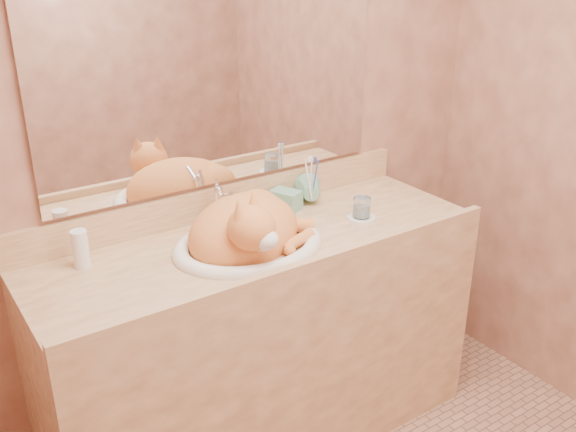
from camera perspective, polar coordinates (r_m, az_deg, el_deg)
wall_back at (r=2.30m, az=-6.22°, el=9.33°), size 2.40×0.02×2.50m
vanity_counter at (r=2.43m, az=-2.22°, el=-11.24°), size 1.60×0.55×0.85m
mirror at (r=2.26m, az=-6.23°, el=12.71°), size 1.30×0.02×0.80m
sink_basin at (r=2.14m, az=-3.58°, el=-0.84°), size 0.57×0.50×0.16m
faucet at (r=2.29m, az=-6.13°, el=0.92°), size 0.04×0.12×0.17m
cat at (r=2.14m, az=-3.64°, el=-0.93°), size 0.55×0.51×0.24m
soap_dispenser at (r=2.41m, az=0.93°, el=2.21°), size 0.10×0.10×0.17m
toothbrush_cup at (r=2.47m, az=2.12°, el=1.87°), size 0.14×0.14×0.10m
toothbrushes at (r=2.44m, az=2.15°, el=3.48°), size 0.03×0.03×0.21m
saucer at (r=2.39m, az=6.53°, el=-0.18°), size 0.11×0.11×0.01m
water_glass at (r=2.37m, az=6.58°, el=0.77°), size 0.06×0.06×0.08m
lotion_bottle at (r=2.12m, az=-17.97°, el=-2.81°), size 0.05×0.05×0.12m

